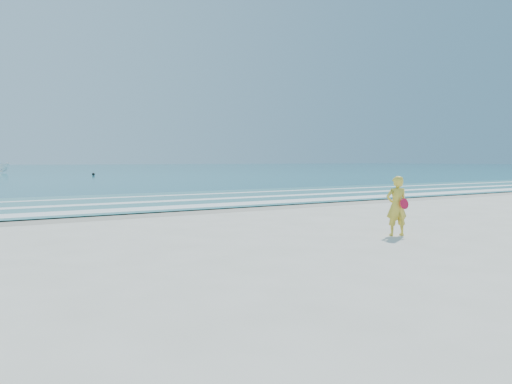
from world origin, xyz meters
TOP-DOWN VIEW (x-y plane):
  - ground at (0.00, 0.00)m, footprint 400.00×400.00m
  - wet_sand at (0.00, 9.00)m, footprint 400.00×2.40m
  - shallow at (0.00, 14.00)m, footprint 400.00×10.00m
  - foam_near at (0.00, 10.30)m, footprint 400.00×1.40m
  - foam_mid at (0.00, 13.20)m, footprint 400.00×0.90m
  - foam_far at (0.00, 16.50)m, footprint 400.00×0.60m
  - buoy at (7.42, 52.52)m, footprint 0.35×0.35m
  - woman at (2.37, 0.76)m, footprint 0.64×0.54m

SIDE VIEW (x-z plane):
  - ground at x=0.00m, z-range 0.00..0.00m
  - wet_sand at x=0.00m, z-range 0.00..0.00m
  - shallow at x=0.00m, z-range 0.04..0.05m
  - foam_near at x=0.00m, z-range 0.05..0.06m
  - foam_mid at x=0.00m, z-range 0.05..0.06m
  - foam_far at x=0.00m, z-range 0.05..0.06m
  - buoy at x=7.42m, z-range 0.04..0.39m
  - woman at x=2.37m, z-range 0.00..1.51m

